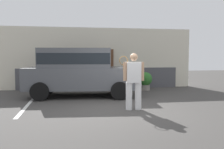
% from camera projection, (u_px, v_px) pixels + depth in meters
% --- Properties ---
extents(ground_plane, '(40.00, 40.00, 0.00)m').
position_uv_depth(ground_plane, '(119.00, 110.00, 7.85)').
color(ground_plane, '#423F3D').
extents(parking_stripe_0, '(0.12, 4.40, 0.01)m').
position_uv_depth(parking_stripe_0, '(29.00, 104.00, 8.81)').
color(parking_stripe_0, silver).
rests_on(parking_stripe_0, ground_plane).
extents(house_frontage, '(10.23, 0.40, 3.24)m').
position_uv_depth(house_frontage, '(99.00, 60.00, 13.14)').
color(house_frontage, beige).
rests_on(house_frontage, ground_plane).
extents(parked_suv, '(4.76, 2.52, 2.05)m').
position_uv_depth(parked_suv, '(79.00, 70.00, 10.37)').
color(parked_suv, '#4C4F54').
rests_on(parked_suv, ground_plane).
extents(tennis_player_man, '(0.80, 0.33, 1.81)m').
position_uv_depth(tennis_player_man, '(134.00, 80.00, 7.81)').
color(tennis_player_man, white).
rests_on(tennis_player_man, ground_plane).
extents(potted_plant_by_porch, '(0.70, 0.70, 0.92)m').
position_uv_depth(potted_plant_by_porch, '(145.00, 80.00, 12.36)').
color(potted_plant_by_porch, gray).
rests_on(potted_plant_by_porch, ground_plane).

